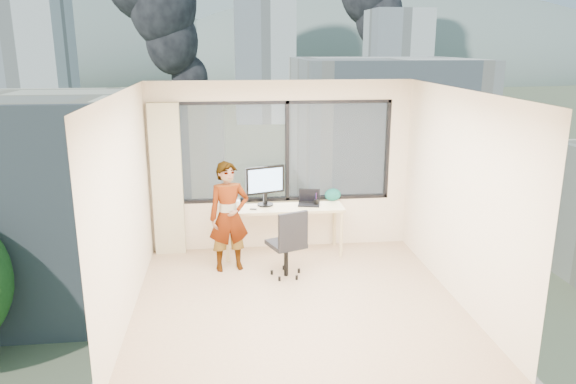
{
  "coord_description": "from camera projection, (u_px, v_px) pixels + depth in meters",
  "views": [
    {
      "loc": [
        -0.81,
        -6.18,
        3.11
      ],
      "look_at": [
        0.0,
        1.0,
        1.15
      ],
      "focal_mm": 34.05,
      "sensor_mm": 36.0,
      "label": 1
    }
  ],
  "objects": [
    {
      "name": "cellphone",
      "position": [
        253.0,
        209.0,
        8.07
      ],
      "size": [
        0.11,
        0.07,
        0.01
      ],
      "primitive_type": "cube",
      "rotation": [
        0.0,
        0.0,
        -0.29
      ],
      "color": "black",
      "rests_on": "desk"
    },
    {
      "name": "window_wall",
      "position": [
        284.0,
        151.0,
        8.36
      ],
      "size": [
        3.3,
        0.16,
        1.55
      ],
      "primitive_type": null,
      "color": "black",
      "rests_on": "ground"
    },
    {
      "name": "far_tower_b",
      "position": [
        264.0,
        54.0,
        122.52
      ],
      "size": [
        13.0,
        13.0,
        30.0
      ],
      "primitive_type": "cube",
      "color": "silver",
      "rests_on": "exterior_ground"
    },
    {
      "name": "floor",
      "position": [
        297.0,
        301.0,
        6.83
      ],
      "size": [
        4.0,
        4.0,
        0.01
      ],
      "primitive_type": "cube",
      "color": "tan",
      "rests_on": "ground"
    },
    {
      "name": "near_bldg_b",
      "position": [
        380.0,
        156.0,
        46.15
      ],
      "size": [
        14.0,
        13.0,
        16.0
      ],
      "primitive_type": "cube",
      "color": "silver",
      "rests_on": "exterior_ground"
    },
    {
      "name": "monitor",
      "position": [
        265.0,
        186.0,
        8.2
      ],
      "size": [
        0.62,
        0.32,
        0.61
      ],
      "primitive_type": null,
      "rotation": [
        0.0,
        0.0,
        0.33
      ],
      "color": "black",
      "rests_on": "desk"
    },
    {
      "name": "laptop",
      "position": [
        309.0,
        199.0,
        8.25
      ],
      "size": [
        0.38,
        0.4,
        0.21
      ],
      "primitive_type": null,
      "rotation": [
        0.0,
        0.0,
        -0.21
      ],
      "color": "black",
      "rests_on": "desk"
    },
    {
      "name": "far_tower_c",
      "position": [
        397.0,
        60.0,
        146.23
      ],
      "size": [
        15.0,
        15.0,
        26.0
      ],
      "primitive_type": "cube",
      "color": "silver",
      "rests_on": "exterior_ground"
    },
    {
      "name": "desk",
      "position": [
        283.0,
        230.0,
        8.33
      ],
      "size": [
        1.8,
        0.6,
        0.75
      ],
      "primitive_type": "cube",
      "color": "tan",
      "rests_on": "floor"
    },
    {
      "name": "far_tower_a",
      "position": [
        26.0,
        63.0,
        94.15
      ],
      "size": [
        14.0,
        14.0,
        28.0
      ],
      "primitive_type": "cube",
      "color": "silver",
      "rests_on": "exterior_ground"
    },
    {
      "name": "tree_c",
      "position": [
        479.0,
        181.0,
        49.93
      ],
      "size": [
        8.4,
        8.4,
        10.0
      ],
      "primitive_type": null,
      "color": "#22531B",
      "rests_on": "exterior_ground"
    },
    {
      "name": "game_console",
      "position": [
        230.0,
        201.0,
        8.34
      ],
      "size": [
        0.34,
        0.29,
        0.08
      ],
      "primitive_type": "cube",
      "rotation": [
        0.0,
        0.0,
        -0.11
      ],
      "color": "white",
      "rests_on": "desk"
    },
    {
      "name": "curtain",
      "position": [
        167.0,
        180.0,
        8.15
      ],
      "size": [
        0.45,
        0.14,
        2.3
      ],
      "primitive_type": "cube",
      "color": "beige",
      "rests_on": "floor"
    },
    {
      "name": "far_tower_d",
      "position": [
        1.0,
        68.0,
        144.97
      ],
      "size": [
        16.0,
        14.0,
        22.0
      ],
      "primitive_type": "cube",
      "color": "silver",
      "rests_on": "exterior_ground"
    },
    {
      "name": "pen_cup",
      "position": [
        316.0,
        202.0,
        8.27
      ],
      "size": [
        0.07,
        0.07,
        0.09
      ],
      "primitive_type": "cylinder",
      "rotation": [
        0.0,
        0.0,
        0.01
      ],
      "color": "black",
      "rests_on": "desk"
    },
    {
      "name": "wall_front",
      "position": [
        328.0,
        268.0,
        4.58
      ],
      "size": [
        4.0,
        0.01,
        2.6
      ],
      "primitive_type": "cube",
      "color": "beige",
      "rests_on": "ground"
    },
    {
      "name": "exterior_ground",
      "position": [
        230.0,
        121.0,
        125.58
      ],
      "size": [
        400.0,
        400.0,
        0.04
      ],
      "primitive_type": "cube",
      "color": "#515B3D",
      "rests_on": "ground"
    },
    {
      "name": "chair",
      "position": [
        286.0,
        242.0,
        7.47
      ],
      "size": [
        0.66,
        0.66,
        0.99
      ],
      "primitive_type": null,
      "rotation": [
        0.0,
        0.0,
        0.37
      ],
      "color": "black",
      "rests_on": "floor"
    },
    {
      "name": "person",
      "position": [
        229.0,
        217.0,
        7.63
      ],
      "size": [
        0.63,
        0.48,
        1.56
      ],
      "primitive_type": "imported",
      "rotation": [
        0.0,
        0.0,
        0.19
      ],
      "color": "#2D2D33",
      "rests_on": "floor"
    },
    {
      "name": "wall_left",
      "position": [
        125.0,
        207.0,
        6.28
      ],
      "size": [
        0.01,
        4.0,
        2.6
      ],
      "primitive_type": "cube",
      "color": "beige",
      "rests_on": "ground"
    },
    {
      "name": "near_bldg_a",
      "position": [
        106.0,
        201.0,
        36.46
      ],
      "size": [
        16.0,
        12.0,
        14.0
      ],
      "primitive_type": "cube",
      "color": "beige",
      "rests_on": "exterior_ground"
    },
    {
      "name": "hill_b",
      "position": [
        394.0,
        74.0,
        328.2
      ],
      "size": [
        300.0,
        220.0,
        96.0
      ],
      "primitive_type": "ellipsoid",
      "color": "slate",
      "rests_on": "exterior_ground"
    },
    {
      "name": "ceiling",
      "position": [
        298.0,
        91.0,
        6.15
      ],
      "size": [
        4.0,
        4.0,
        0.01
      ],
      "primitive_type": "cube",
      "color": "white",
      "rests_on": "ground"
    },
    {
      "name": "handbag",
      "position": [
        333.0,
        195.0,
        8.49
      ],
      "size": [
        0.28,
        0.21,
        0.2
      ],
      "primitive_type": "ellipsoid",
      "rotation": [
        0.0,
        0.0,
        0.36
      ],
      "color": "#0D4F4F",
      "rests_on": "desk"
    },
    {
      "name": "hill_a",
      "position": [
        11.0,
        76.0,
        304.39
      ],
      "size": [
        288.0,
        216.0,
        90.0
      ],
      "primitive_type": "ellipsoid",
      "color": "slate",
      "rests_on": "exterior_ground"
    },
    {
      "name": "tree_b",
      "position": [
        330.0,
        308.0,
        27.02
      ],
      "size": [
        7.6,
        7.6,
        9.0
      ],
      "primitive_type": null,
      "color": "#22531B",
      "rests_on": "exterior_ground"
    },
    {
      "name": "wall_right",
      "position": [
        458.0,
        197.0,
        6.71
      ],
      "size": [
        0.01,
        4.0,
        2.6
      ],
      "primitive_type": "cube",
      "color": "beige",
      "rests_on": "ground"
    }
  ]
}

